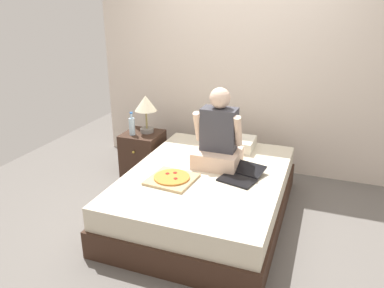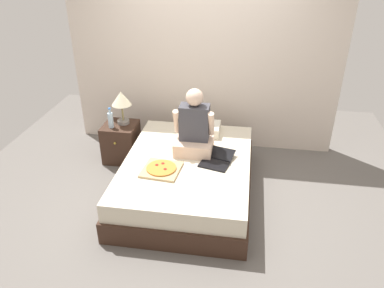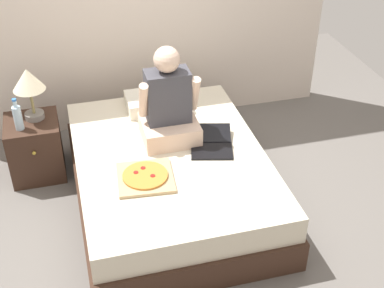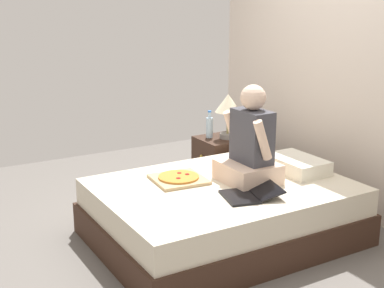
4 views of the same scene
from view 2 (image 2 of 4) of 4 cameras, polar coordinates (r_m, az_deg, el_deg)
ground_plane at (r=4.57m, az=-0.69°, el=-7.44°), size 5.70×5.70×0.00m
wall_back at (r=5.23m, az=1.74°, el=12.70°), size 3.70×0.12×2.50m
bed at (r=4.44m, az=-0.71°, el=-5.05°), size 1.48×1.99×0.47m
nightstand_left at (r=5.20m, az=-10.72°, el=0.31°), size 0.44×0.47×0.52m
lamp_on_left_nightstand at (r=4.99m, az=-10.71°, el=6.50°), size 0.26×0.26×0.45m
water_bottle at (r=4.99m, az=-12.30°, el=3.66°), size 0.07×0.07×0.28m
pillow at (r=4.89m, az=1.19°, el=2.42°), size 0.52×0.34×0.12m
person_seated at (r=4.35m, az=0.35°, el=2.25°), size 0.47×0.40×0.78m
laptop at (r=4.26m, az=3.73°, el=-2.56°), size 0.41×0.48×0.07m
pizza_box at (r=4.12m, az=-4.69°, el=-3.83°), size 0.43×0.43×0.05m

